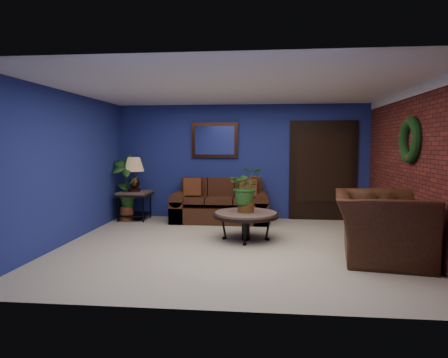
# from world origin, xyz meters

# --- Properties ---
(floor) EXTENTS (5.50, 5.50, 0.00)m
(floor) POSITION_xyz_m (0.00, 0.00, 0.00)
(floor) COLOR #C1B3A0
(floor) RESTS_ON ground
(wall_back) EXTENTS (5.50, 0.04, 2.50)m
(wall_back) POSITION_xyz_m (0.00, 2.50, 1.25)
(wall_back) COLOR navy
(wall_back) RESTS_ON ground
(wall_left) EXTENTS (0.04, 5.00, 2.50)m
(wall_left) POSITION_xyz_m (-2.75, 0.00, 1.25)
(wall_left) COLOR navy
(wall_left) RESTS_ON ground
(wall_right_brick) EXTENTS (0.04, 5.00, 2.50)m
(wall_right_brick) POSITION_xyz_m (2.75, 0.00, 1.25)
(wall_right_brick) COLOR maroon
(wall_right_brick) RESTS_ON ground
(ceiling) EXTENTS (5.50, 5.00, 0.02)m
(ceiling) POSITION_xyz_m (0.00, 0.00, 2.50)
(ceiling) COLOR white
(ceiling) RESTS_ON wall_back
(crown_molding) EXTENTS (0.03, 5.00, 0.14)m
(crown_molding) POSITION_xyz_m (2.72, 0.00, 2.43)
(crown_molding) COLOR white
(crown_molding) RESTS_ON wall_right_brick
(wall_mirror) EXTENTS (1.02, 0.06, 0.77)m
(wall_mirror) POSITION_xyz_m (-0.60, 2.46, 1.72)
(wall_mirror) COLOR #402313
(wall_mirror) RESTS_ON wall_back
(closet_door) EXTENTS (1.44, 0.06, 2.18)m
(closet_door) POSITION_xyz_m (1.75, 2.47, 1.05)
(closet_door) COLOR black
(closet_door) RESTS_ON wall_back
(wreath) EXTENTS (0.16, 0.72, 0.72)m
(wreath) POSITION_xyz_m (2.69, 0.05, 1.70)
(wreath) COLOR black
(wreath) RESTS_ON wall_right_brick
(sofa) EXTENTS (2.03, 0.88, 0.91)m
(sofa) POSITION_xyz_m (-0.43, 2.08, 0.30)
(sofa) COLOR #442213
(sofa) RESTS_ON ground
(coffee_table) EXTENTS (1.12, 1.12, 0.48)m
(coffee_table) POSITION_xyz_m (0.18, 0.46, 0.42)
(coffee_table) COLOR #544E49
(coffee_table) RESTS_ON ground
(end_table) EXTENTS (0.68, 0.68, 0.62)m
(end_table) POSITION_xyz_m (-2.30, 2.05, 0.47)
(end_table) COLOR #544E49
(end_table) RESTS_ON ground
(table_lamp) EXTENTS (0.43, 0.43, 0.71)m
(table_lamp) POSITION_xyz_m (-2.30, 2.05, 1.08)
(table_lamp) COLOR #402313
(table_lamp) RESTS_ON end_table
(side_chair) EXTENTS (0.50, 0.50, 0.96)m
(side_chair) POSITION_xyz_m (0.30, 2.12, 0.54)
(side_chair) COLOR brown
(side_chair) RESTS_ON ground
(armchair) EXTENTS (1.49, 1.64, 0.94)m
(armchair) POSITION_xyz_m (2.15, -0.49, 0.47)
(armchair) COLOR #442213
(armchair) RESTS_ON ground
(coffee_plant) EXTENTS (0.63, 0.57, 0.76)m
(coffee_plant) POSITION_xyz_m (0.18, 0.46, 0.90)
(coffee_plant) COLOR brown
(coffee_plant) RESTS_ON coffee_table
(floor_plant) EXTENTS (0.43, 0.37, 0.85)m
(floor_plant) POSITION_xyz_m (2.35, 0.90, 0.44)
(floor_plant) COLOR brown
(floor_plant) RESTS_ON ground
(tall_plant) EXTENTS (0.65, 0.47, 1.41)m
(tall_plant) POSITION_xyz_m (-2.45, 1.95, 0.76)
(tall_plant) COLOR brown
(tall_plant) RESTS_ON ground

